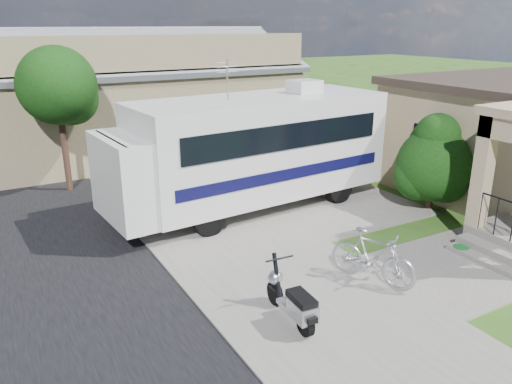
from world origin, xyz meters
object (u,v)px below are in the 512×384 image
scooter (293,301)px  bicycle (373,260)px  shrub (434,161)px  motorhome (251,148)px  garden_hose (461,251)px

scooter → bicycle: size_ratio=0.85×
shrub → motorhome: bearing=149.5°
motorhome → garden_hose: 6.13m
scooter → bicycle: bicycle is taller
shrub → bicycle: shrub is taller
shrub → bicycle: size_ratio=1.50×
shrub → garden_hose: shrub is taller
motorhome → scooter: 6.24m
scooter → shrub: bearing=27.9°
bicycle → shrub: bearing=7.4°
bicycle → garden_hose: bicycle is taller
shrub → scooter: (-6.79, -3.00, -0.98)m
motorhome → shrub: size_ratio=2.97×
shrub → garden_hose: (-1.70, -2.52, -1.37)m
motorhome → shrub: motorhome is taller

